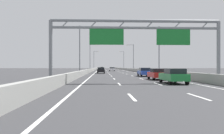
{
  "coord_description": "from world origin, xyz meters",
  "views": [
    {
      "loc": [
        -3.36,
        0.38,
        1.63
      ],
      "look_at": [
        -1.02,
        55.69,
        1.51
      ],
      "focal_mm": 36.77,
      "sensor_mm": 36.0,
      "label": 1
    }
  ],
  "objects_px": {
    "streetlamp_right_mid": "(158,47)",
    "white_car": "(112,69)",
    "sign_gantry": "(137,34)",
    "streetlamp_right_distant": "(123,59)",
    "streetlamp_left_distant": "(94,59)",
    "yellow_car": "(102,68)",
    "streetlamp_right_far": "(133,56)",
    "red_car": "(158,74)",
    "black_car": "(101,70)",
    "streetlamp_left_mid": "(81,47)",
    "blue_car": "(144,72)",
    "green_car": "(173,76)",
    "streetlamp_left_far": "(91,56)"
  },
  "relations": [
    {
      "from": "white_car",
      "to": "red_car",
      "type": "bearing_deg",
      "value": -86.54
    },
    {
      "from": "blue_car",
      "to": "streetlamp_right_far",
      "type": "bearing_deg",
      "value": 84.86
    },
    {
      "from": "sign_gantry",
      "to": "black_car",
      "type": "relative_size",
      "value": 3.95
    },
    {
      "from": "streetlamp_right_mid",
      "to": "white_car",
      "type": "bearing_deg",
      "value": 100.75
    },
    {
      "from": "streetlamp_right_far",
      "to": "streetlamp_right_mid",
      "type": "bearing_deg",
      "value": -90.0
    },
    {
      "from": "sign_gantry",
      "to": "yellow_car",
      "type": "distance_m",
      "value": 104.17
    },
    {
      "from": "streetlamp_right_distant",
      "to": "blue_car",
      "type": "height_order",
      "value": "streetlamp_right_distant"
    },
    {
      "from": "green_car",
      "to": "black_car",
      "type": "distance_m",
      "value": 33.62
    },
    {
      "from": "streetlamp_right_distant",
      "to": "blue_car",
      "type": "relative_size",
      "value": 2.22
    },
    {
      "from": "sign_gantry",
      "to": "blue_car",
      "type": "distance_m",
      "value": 15.51
    },
    {
      "from": "green_car",
      "to": "black_car",
      "type": "xyz_separation_m",
      "value": [
        -7.1,
        32.86,
        -0.0
      ]
    },
    {
      "from": "streetlamp_left_mid",
      "to": "blue_car",
      "type": "distance_m",
      "value": 13.77
    },
    {
      "from": "streetlamp_left_mid",
      "to": "streetlamp_right_mid",
      "type": "distance_m",
      "value": 14.93
    },
    {
      "from": "streetlamp_right_distant",
      "to": "yellow_car",
      "type": "relative_size",
      "value": 2.17
    },
    {
      "from": "streetlamp_right_distant",
      "to": "streetlamp_left_mid",
      "type": "bearing_deg",
      "value": -101.45
    },
    {
      "from": "black_car",
      "to": "streetlamp_right_distant",
      "type": "bearing_deg",
      "value": 80.05
    },
    {
      "from": "blue_car",
      "to": "black_car",
      "type": "xyz_separation_m",
      "value": [
        -7.2,
        17.11,
        0.0
      ]
    },
    {
      "from": "streetlamp_right_distant",
      "to": "white_car",
      "type": "bearing_deg",
      "value": -101.71
    },
    {
      "from": "streetlamp_left_distant",
      "to": "black_car",
      "type": "relative_size",
      "value": 2.17
    },
    {
      "from": "sign_gantry",
      "to": "red_car",
      "type": "distance_m",
      "value": 7.45
    },
    {
      "from": "red_car",
      "to": "black_car",
      "type": "xyz_separation_m",
      "value": [
        -7.13,
        26.46,
        0.03
      ]
    },
    {
      "from": "sign_gantry",
      "to": "streetlamp_right_distant",
      "type": "distance_m",
      "value": 95.42
    },
    {
      "from": "sign_gantry",
      "to": "black_car",
      "type": "bearing_deg",
      "value": 96.78
    },
    {
      "from": "white_car",
      "to": "streetlamp_right_mid",
      "type": "bearing_deg",
      "value": -79.25
    },
    {
      "from": "sign_gantry",
      "to": "streetlamp_left_distant",
      "type": "xyz_separation_m",
      "value": [
        -7.56,
        95.13,
        0.55
      ]
    },
    {
      "from": "yellow_car",
      "to": "black_car",
      "type": "bearing_deg",
      "value": -90.02
    },
    {
      "from": "streetlamp_right_mid",
      "to": "black_car",
      "type": "height_order",
      "value": "streetlamp_right_mid"
    },
    {
      "from": "sign_gantry",
      "to": "streetlamp_right_distant",
      "type": "relative_size",
      "value": 1.82
    },
    {
      "from": "streetlamp_right_mid",
      "to": "yellow_car",
      "type": "relative_size",
      "value": 2.17
    },
    {
      "from": "green_car",
      "to": "streetlamp_right_mid",
      "type": "bearing_deg",
      "value": 79.89
    },
    {
      "from": "white_car",
      "to": "yellow_car",
      "type": "bearing_deg",
      "value": 94.92
    },
    {
      "from": "streetlamp_left_distant",
      "to": "white_car",
      "type": "bearing_deg",
      "value": -77.79
    },
    {
      "from": "streetlamp_right_mid",
      "to": "streetlamp_left_far",
      "type": "distance_m",
      "value": 39.76
    },
    {
      "from": "streetlamp_right_mid",
      "to": "red_car",
      "type": "distance_m",
      "value": 17.35
    },
    {
      "from": "streetlamp_right_far",
      "to": "white_car",
      "type": "height_order",
      "value": "streetlamp_right_far"
    },
    {
      "from": "streetlamp_right_distant",
      "to": "blue_car",
      "type": "distance_m",
      "value": 80.8
    },
    {
      "from": "black_car",
      "to": "yellow_car",
      "type": "bearing_deg",
      "value": 89.98
    },
    {
      "from": "streetlamp_left_distant",
      "to": "streetlamp_right_distant",
      "type": "distance_m",
      "value": 14.93
    },
    {
      "from": "streetlamp_right_far",
      "to": "white_car",
      "type": "distance_m",
      "value": 8.82
    },
    {
      "from": "streetlamp_right_far",
      "to": "streetlamp_left_distant",
      "type": "bearing_deg",
      "value": 112.06
    },
    {
      "from": "streetlamp_left_far",
      "to": "blue_car",
      "type": "height_order",
      "value": "streetlamp_left_far"
    },
    {
      "from": "streetlamp_left_distant",
      "to": "streetlamp_left_mid",
      "type": "bearing_deg",
      "value": -90.0
    },
    {
      "from": "streetlamp_left_distant",
      "to": "yellow_car",
      "type": "xyz_separation_m",
      "value": [
        3.83,
        8.88,
        -4.67
      ]
    },
    {
      "from": "streetlamp_right_mid",
      "to": "streetlamp_right_distant",
      "type": "xyz_separation_m",
      "value": [
        0.0,
        73.71,
        0.0
      ]
    },
    {
      "from": "streetlamp_left_distant",
      "to": "streetlamp_right_distant",
      "type": "bearing_deg",
      "value": 0.0
    },
    {
      "from": "sign_gantry",
      "to": "streetlamp_left_mid",
      "type": "xyz_separation_m",
      "value": [
        -7.56,
        21.43,
        0.55
      ]
    },
    {
      "from": "sign_gantry",
      "to": "streetlamp_right_mid",
      "type": "bearing_deg",
      "value": 71.02
    },
    {
      "from": "green_car",
      "to": "blue_car",
      "type": "bearing_deg",
      "value": 89.65
    },
    {
      "from": "sign_gantry",
      "to": "streetlamp_right_far",
      "type": "height_order",
      "value": "streetlamp_right_far"
    },
    {
      "from": "blue_car",
      "to": "sign_gantry",
      "type": "bearing_deg",
      "value": -103.26
    }
  ]
}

